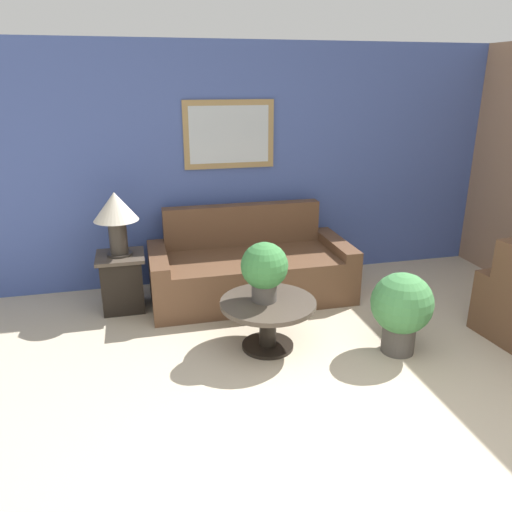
% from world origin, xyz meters
% --- Properties ---
extents(ground_plane, '(20.00, 20.00, 0.00)m').
position_xyz_m(ground_plane, '(0.00, 0.00, 0.00)').
color(ground_plane, '#BCAD93').
extents(wall_back, '(7.62, 0.09, 2.60)m').
position_xyz_m(wall_back, '(-0.01, 3.38, 1.31)').
color(wall_back, '#42569E').
rests_on(wall_back, ground_plane).
extents(couch_main, '(2.09, 0.97, 0.92)m').
position_xyz_m(couch_main, '(-0.16, 2.78, 0.30)').
color(couch_main, brown).
rests_on(couch_main, ground_plane).
extents(coffee_table, '(0.82, 0.82, 0.44)m').
position_xyz_m(coffee_table, '(-0.26, 1.67, 0.32)').
color(coffee_table, black).
rests_on(coffee_table, ground_plane).
extents(side_table, '(0.47, 0.47, 0.58)m').
position_xyz_m(side_table, '(-1.48, 2.78, 0.30)').
color(side_table, black).
rests_on(side_table, ground_plane).
extents(table_lamp, '(0.43, 0.43, 0.63)m').
position_xyz_m(table_lamp, '(-1.48, 2.78, 1.01)').
color(table_lamp, '#2D2823').
rests_on(table_lamp, side_table).
extents(potted_plant_on_table, '(0.40, 0.40, 0.51)m').
position_xyz_m(potted_plant_on_table, '(-0.29, 1.69, 0.73)').
color(potted_plant_on_table, '#4C4742').
rests_on(potted_plant_on_table, coffee_table).
extents(potted_plant_floor, '(0.52, 0.52, 0.71)m').
position_xyz_m(potted_plant_floor, '(0.81, 1.33, 0.41)').
color(potted_plant_floor, '#4C4742').
rests_on(potted_plant_floor, ground_plane).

